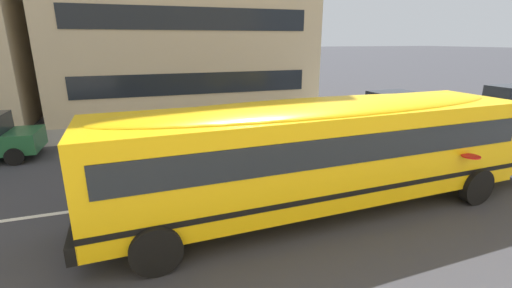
# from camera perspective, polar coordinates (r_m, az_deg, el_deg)

# --- Properties ---
(ground_plane) EXTENTS (400.00, 400.00, 0.00)m
(ground_plane) POSITION_cam_1_polar(r_m,az_deg,el_deg) (10.54, 3.76, -6.30)
(ground_plane) COLOR #38383D
(sidewalk_far) EXTENTS (120.00, 3.00, 0.01)m
(sidewalk_far) POSITION_cam_1_polar(r_m,az_deg,el_deg) (17.76, -6.20, 3.19)
(sidewalk_far) COLOR gray
(sidewalk_far) RESTS_ON ground_plane
(lane_centreline) EXTENTS (110.00, 0.16, 0.01)m
(lane_centreline) POSITION_cam_1_polar(r_m,az_deg,el_deg) (10.54, 3.76, -6.29)
(lane_centreline) COLOR silver
(lane_centreline) RESTS_ON ground_plane
(school_bus) EXTENTS (12.40, 2.95, 2.76)m
(school_bus) POSITION_cam_1_polar(r_m,az_deg,el_deg) (8.63, 11.62, -0.31)
(school_bus) COLOR yellow
(school_bus) RESTS_ON ground_plane
(parked_car_beige_under_tree) EXTENTS (3.94, 1.96, 1.64)m
(parked_car_beige_under_tree) POSITION_cam_1_polar(r_m,az_deg,el_deg) (24.65, 35.98, 5.87)
(parked_car_beige_under_tree) COLOR #C1B28E
(parked_car_beige_under_tree) RESTS_ON ground_plane
(parked_car_silver_beside_sign) EXTENTS (3.97, 2.01, 1.64)m
(parked_car_silver_beside_sign) POSITION_cam_1_polar(r_m,az_deg,el_deg) (19.01, 21.55, 5.60)
(parked_car_silver_beside_sign) COLOR #B7BABF
(parked_car_silver_beside_sign) RESTS_ON ground_plane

